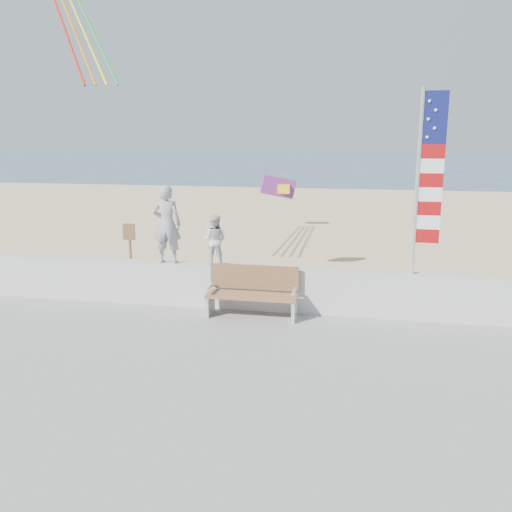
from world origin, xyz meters
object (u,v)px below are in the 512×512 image
object	(u,v)px
bench	(253,291)
flag	(425,175)
adult	(167,224)
child	(215,240)

from	to	relation	value
bench	flag	world-z (taller)	flag
adult	bench	bearing A→B (deg)	161.98
adult	flag	bearing A→B (deg)	175.33
flag	adult	bearing A→B (deg)	180.00
child	flag	bearing A→B (deg)	-176.15
child	bench	distance (m)	1.35
flag	bench	bearing A→B (deg)	-171.90
adult	bench	size ratio (longest dim) A/B	0.91
child	bench	size ratio (longest dim) A/B	0.58
child	bench	bearing A→B (deg)	156.74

